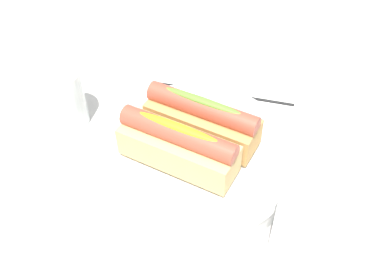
# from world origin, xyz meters

# --- Properties ---
(ground_plane) EXTENTS (2.40, 2.40, 0.00)m
(ground_plane) POSITION_xyz_m (0.00, 0.00, 0.00)
(ground_plane) COLOR beige
(serving_bowl) EXTENTS (0.27, 0.27, 0.04)m
(serving_bowl) POSITION_xyz_m (-0.01, 0.02, 0.02)
(serving_bowl) COLOR white
(serving_bowl) RESTS_ON ground_plane
(hotdog_front) EXTENTS (0.15, 0.06, 0.06)m
(hotdog_front) POSITION_xyz_m (-0.01, -0.01, 0.07)
(hotdog_front) COLOR tan
(hotdog_front) RESTS_ON serving_bowl
(hotdog_back) EXTENTS (0.15, 0.05, 0.06)m
(hotdog_back) POSITION_xyz_m (-0.00, 0.04, 0.07)
(hotdog_back) COLOR #DBB270
(hotdog_back) RESTS_ON serving_bowl
(water_glass) EXTENTS (0.07, 0.07, 0.09)m
(water_glass) POSITION_xyz_m (0.20, 0.02, 0.04)
(water_glass) COLOR white
(water_glass) RESTS_ON ground_plane
(napkin_box) EXTENTS (0.12, 0.06, 0.15)m
(napkin_box) POSITION_xyz_m (-0.20, 0.09, 0.07)
(napkin_box) COLOR white
(napkin_box) RESTS_ON ground_plane
(chopstick_near) EXTENTS (0.22, 0.05, 0.01)m
(chopstick_near) POSITION_xyz_m (0.01, -0.14, 0.00)
(chopstick_near) COLOR black
(chopstick_near) RESTS_ON ground_plane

